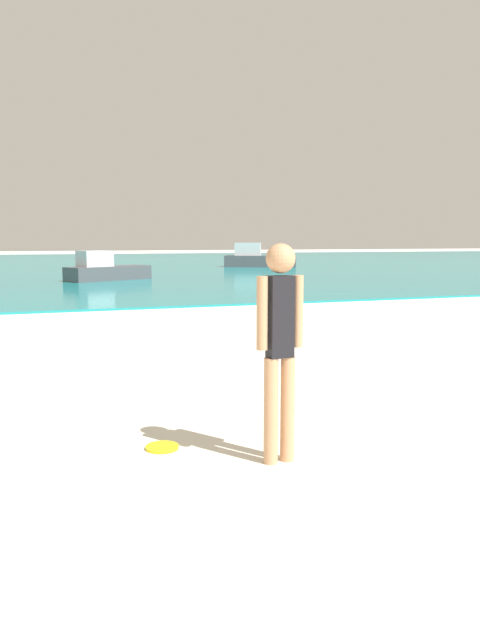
{
  "coord_description": "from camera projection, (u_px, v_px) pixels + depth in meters",
  "views": [
    {
      "loc": [
        -2.7,
        0.32,
        1.75
      ],
      "look_at": [
        -0.26,
        7.28,
        0.77
      ],
      "focal_mm": 33.87,
      "sensor_mm": 36.0,
      "label": 1
    }
  ],
  "objects": [
    {
      "name": "boat_far",
      "position": [
        258.0,
        259.0,
        37.92
      ],
      "size": [
        4.62,
        3.18,
        1.51
      ],
      "rotation": [
        0.0,
        0.0,
        -0.44
      ],
      "color": "#4C4C51",
      "rests_on": "water"
    },
    {
      "name": "frisbee",
      "position": [
        162.0,
        447.0,
        5.1
      ],
      "size": [
        0.28,
        0.28,
        0.03
      ],
      "primitive_type": "cylinder",
      "color": "yellow",
      "rests_on": "ground"
    },
    {
      "name": "person_standing",
      "position": [
        280.0,
        340.0,
        4.68
      ],
      "size": [
        0.4,
        0.23,
        1.73
      ],
      "rotation": [
        0.0,
        0.0,
        3.24
      ],
      "color": "tan",
      "rests_on": "ground"
    },
    {
      "name": "water",
      "position": [
        68.0,
        264.0,
        43.34
      ],
      "size": [
        160.0,
        60.0,
        0.06
      ],
      "primitive_type": "cube",
      "color": "teal",
      "rests_on": "ground"
    },
    {
      "name": "boat_near",
      "position": [
        106.0,
        270.0,
        25.35
      ],
      "size": [
        3.79,
        2.76,
        1.25
      ],
      "rotation": [
        0.0,
        0.0,
        0.49
      ],
      "color": "#4C4C51",
      "rests_on": "water"
    }
  ]
}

